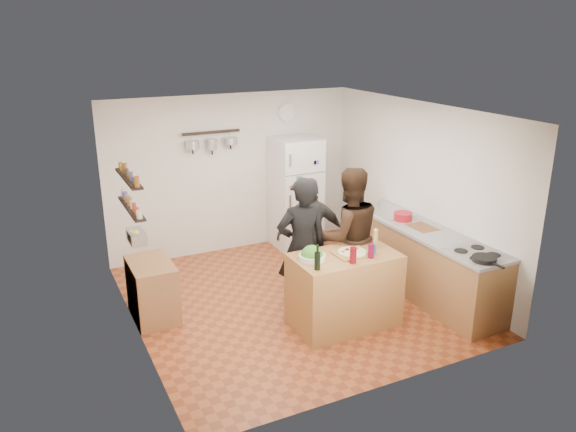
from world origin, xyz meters
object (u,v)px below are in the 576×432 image
person_center (348,237)px  wall_clock (287,113)px  wine_bottle (317,261)px  person_back (311,235)px  pepper_mill (375,240)px  prep_island (344,290)px  fridge (296,193)px  skillet (484,259)px  side_table (152,290)px  salad_bowl (312,257)px  red_bowl (403,216)px  person_left (302,247)px  counter_run (422,261)px  salt_canister (373,249)px

person_center → wall_clock: wall_clock is taller
wine_bottle → person_back: bearing=64.5°
pepper_mill → person_back: size_ratio=0.12×
prep_island → fridge: bearing=75.7°
skillet → side_table: (-3.34, 2.08, -0.58)m
pepper_mill → fridge: fridge is taller
prep_island → pepper_mill: (0.45, 0.05, 0.55)m
salad_bowl → red_bowl: size_ratio=1.22×
person_left → red_bowl: person_left is taller
prep_island → counter_run: prep_island is taller
person_center → skillet: (0.97, -1.35, 0.04)m
prep_island → counter_run: bearing=11.7°
salt_canister → wine_bottle: bearing=-172.9°
person_left → person_back: 0.70m
counter_run → fridge: (-0.75, 2.30, 0.45)m
person_center → person_back: (-0.24, 0.57, -0.12)m
counter_run → side_table: 3.56m
wine_bottle → red_bowl: 2.08m
red_bowl → wall_clock: bearing=107.5°
prep_island → wine_bottle: 0.78m
salad_bowl → side_table: salad_bowl is taller
salt_canister → person_back: (-0.19, 1.17, -0.18)m
red_bowl → side_table: (-3.39, 0.50, -0.61)m
pepper_mill → fridge: (0.21, 2.54, -0.11)m
pepper_mill → wall_clock: size_ratio=0.65×
red_bowl → salt_canister: bearing=-142.2°
pepper_mill → skillet: pepper_mill is taller
wine_bottle → red_bowl: (1.86, 0.92, -0.04)m
person_back → fridge: 1.64m
person_back → person_center: bearing=131.3°
skillet → wine_bottle: bearing=160.3°
fridge → wall_clock: 1.29m
fridge → wall_clock: bearing=90.0°
skillet → fridge: fridge is taller
pepper_mill → counter_run: bearing=14.2°
pepper_mill → side_table: size_ratio=0.24×
pepper_mill → person_back: bearing=108.9°
counter_run → wall_clock: 3.22m
prep_island → side_table: prep_island is taller
person_center → side_table: size_ratio=2.28×
red_bowl → wine_bottle: bearing=-153.6°
skillet → red_bowl: bearing=88.2°
counter_run → red_bowl: size_ratio=10.32×
pepper_mill → salt_canister: size_ratio=1.54×
salad_bowl → salt_canister: bearing=-13.3°
salt_canister → counter_run: bearing=20.4°
salt_canister → counter_run: salt_canister is taller
prep_island → fridge: fridge is taller
prep_island → skillet: 1.65m
prep_island → salad_bowl: salad_bowl is taller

